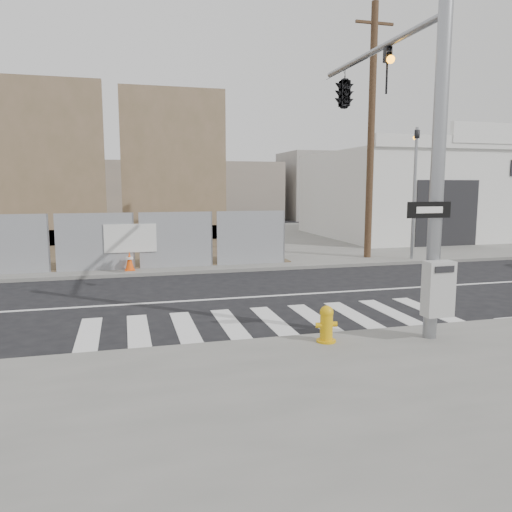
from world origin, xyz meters
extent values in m
plane|color=black|center=(0.00, 0.00, 0.00)|extent=(100.00, 100.00, 0.00)
cube|color=slate|center=(0.00, 14.00, 0.06)|extent=(50.00, 20.00, 0.12)
cylinder|color=gray|center=(2.50, -4.80, 3.62)|extent=(0.26, 0.26, 7.00)
cylinder|color=gray|center=(2.50, -2.20, 6.12)|extent=(0.14, 5.20, 0.14)
cube|color=#B2B2AF|center=(2.45, -5.08, 1.15)|extent=(0.55, 0.30, 1.05)
cube|color=black|center=(2.25, -4.96, 2.62)|extent=(0.90, 0.03, 0.30)
cube|color=silver|center=(2.25, -4.98, 2.62)|extent=(0.55, 0.01, 0.12)
imported|color=black|center=(2.50, -2.80, 5.57)|extent=(0.16, 0.20, 1.00)
imported|color=black|center=(2.50, -0.60, 5.57)|extent=(0.53, 2.48, 1.00)
cylinder|color=gray|center=(8.00, 4.60, 2.72)|extent=(0.12, 0.12, 5.20)
imported|color=black|center=(8.00, 4.60, 5.22)|extent=(0.16, 0.20, 1.00)
cube|color=brown|center=(-7.00, 13.00, 4.12)|extent=(6.00, 0.50, 8.00)
cube|color=brown|center=(-7.00, 13.40, 0.52)|extent=(6.00, 1.30, 0.80)
cube|color=brown|center=(-0.50, 14.00, 4.12)|extent=(5.50, 0.50, 8.00)
cube|color=brown|center=(-0.50, 14.40, 0.52)|extent=(5.50, 1.30, 0.80)
cube|color=silver|center=(14.00, 13.00, 2.52)|extent=(12.00, 10.00, 4.80)
cube|color=silver|center=(14.00, 8.00, 5.12)|extent=(12.00, 0.30, 0.60)
cube|color=silver|center=(14.00, 7.95, 5.57)|extent=(4.00, 0.30, 1.00)
cube|color=black|center=(12.00, 7.98, 1.72)|extent=(3.40, 0.06, 3.20)
cylinder|color=brown|center=(6.50, 5.50, 5.12)|extent=(0.28, 0.28, 10.00)
cube|color=brown|center=(6.50, 5.50, 9.32)|extent=(1.60, 0.10, 0.10)
cylinder|color=#D8A10C|center=(0.43, -4.55, 0.14)|extent=(0.45, 0.45, 0.04)
cylinder|color=#D8A10C|center=(0.43, -4.55, 0.40)|extent=(0.29, 0.29, 0.55)
sphere|color=#D8A10C|center=(0.43, -4.55, 0.69)|extent=(0.26, 0.26, 0.26)
cylinder|color=#D8A10C|center=(0.28, -4.55, 0.45)|extent=(0.15, 0.13, 0.10)
cylinder|color=#D8A10C|center=(0.58, -4.55, 0.45)|extent=(0.15, 0.13, 0.10)
cube|color=#F24F0C|center=(-3.06, 4.70, 0.13)|extent=(0.36, 0.36, 0.03)
cone|color=#F24F0C|center=(-3.06, 4.70, 0.46)|extent=(0.32, 0.32, 0.67)
cylinder|color=silver|center=(-3.06, 4.70, 0.55)|extent=(0.26, 0.26, 0.08)
camera|label=1|loc=(-3.22, -13.06, 3.07)|focal=35.00mm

